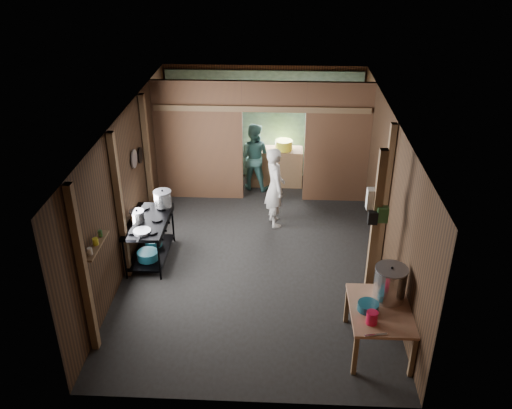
# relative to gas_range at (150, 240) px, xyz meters

# --- Properties ---
(floor) EXTENTS (4.50, 7.00, 0.00)m
(floor) POSITION_rel_gas_range_xyz_m (1.88, 0.31, -0.40)
(floor) COLOR #262626
(floor) RESTS_ON ground
(ceiling) EXTENTS (4.50, 7.00, 0.00)m
(ceiling) POSITION_rel_gas_range_xyz_m (1.88, 0.31, 2.20)
(ceiling) COLOR #2A2A2A
(ceiling) RESTS_ON ground
(wall_back) EXTENTS (4.50, 0.00, 2.60)m
(wall_back) POSITION_rel_gas_range_xyz_m (1.88, 3.81, 0.90)
(wall_back) COLOR #452B19
(wall_back) RESTS_ON ground
(wall_front) EXTENTS (4.50, 0.00, 2.60)m
(wall_front) POSITION_rel_gas_range_xyz_m (1.88, -3.19, 0.90)
(wall_front) COLOR #452B19
(wall_front) RESTS_ON ground
(wall_left) EXTENTS (0.00, 7.00, 2.60)m
(wall_left) POSITION_rel_gas_range_xyz_m (-0.37, 0.31, 0.90)
(wall_left) COLOR #452B19
(wall_left) RESTS_ON ground
(wall_right) EXTENTS (0.00, 7.00, 2.60)m
(wall_right) POSITION_rel_gas_range_xyz_m (4.13, 0.31, 0.90)
(wall_right) COLOR #452B19
(wall_right) RESTS_ON ground
(partition_left) EXTENTS (1.85, 0.10, 2.60)m
(partition_left) POSITION_rel_gas_range_xyz_m (0.55, 2.51, 0.90)
(partition_left) COLOR brown
(partition_left) RESTS_ON floor
(partition_right) EXTENTS (1.35, 0.10, 2.60)m
(partition_right) POSITION_rel_gas_range_xyz_m (3.46, 2.51, 0.90)
(partition_right) COLOR brown
(partition_right) RESTS_ON floor
(partition_header) EXTENTS (1.30, 0.10, 0.60)m
(partition_header) POSITION_rel_gas_range_xyz_m (2.13, 2.51, 1.90)
(partition_header) COLOR brown
(partition_header) RESTS_ON wall_back
(turquoise_panel) EXTENTS (4.40, 0.06, 2.50)m
(turquoise_panel) POSITION_rel_gas_range_xyz_m (1.88, 3.75, 0.85)
(turquoise_panel) COLOR #87C5BA
(turquoise_panel) RESTS_ON wall_back
(back_counter) EXTENTS (1.20, 0.50, 0.85)m
(back_counter) POSITION_rel_gas_range_xyz_m (2.18, 3.26, 0.02)
(back_counter) COLOR brown
(back_counter) RESTS_ON floor
(wall_clock) EXTENTS (0.20, 0.03, 0.20)m
(wall_clock) POSITION_rel_gas_range_xyz_m (2.13, 3.71, 1.50)
(wall_clock) COLOR silver
(wall_clock) RESTS_ON wall_back
(post_left_a) EXTENTS (0.10, 0.12, 2.60)m
(post_left_a) POSITION_rel_gas_range_xyz_m (-0.30, -2.29, 0.90)
(post_left_a) COLOR brown
(post_left_a) RESTS_ON floor
(post_left_b) EXTENTS (0.10, 0.12, 2.60)m
(post_left_b) POSITION_rel_gas_range_xyz_m (-0.30, -0.49, 0.90)
(post_left_b) COLOR brown
(post_left_b) RESTS_ON floor
(post_left_c) EXTENTS (0.10, 0.12, 2.60)m
(post_left_c) POSITION_rel_gas_range_xyz_m (-0.30, 1.51, 0.90)
(post_left_c) COLOR brown
(post_left_c) RESTS_ON floor
(post_right) EXTENTS (0.10, 0.12, 2.60)m
(post_right) POSITION_rel_gas_range_xyz_m (4.06, 0.11, 0.90)
(post_right) COLOR brown
(post_right) RESTS_ON floor
(post_free) EXTENTS (0.12, 0.12, 2.60)m
(post_free) POSITION_rel_gas_range_xyz_m (3.73, -0.99, 0.90)
(post_free) COLOR brown
(post_free) RESTS_ON floor
(cross_beam) EXTENTS (4.40, 0.12, 0.12)m
(cross_beam) POSITION_rel_gas_range_xyz_m (1.88, 2.46, 1.65)
(cross_beam) COLOR brown
(cross_beam) RESTS_ON wall_left
(pan_lid_big) EXTENTS (0.03, 0.34, 0.34)m
(pan_lid_big) POSITION_rel_gas_range_xyz_m (-0.33, 0.71, 1.25)
(pan_lid_big) COLOR gray
(pan_lid_big) RESTS_ON wall_left
(pan_lid_small) EXTENTS (0.03, 0.30, 0.30)m
(pan_lid_small) POSITION_rel_gas_range_xyz_m (-0.33, 1.11, 1.15)
(pan_lid_small) COLOR black
(pan_lid_small) RESTS_ON wall_left
(wall_shelf) EXTENTS (0.14, 0.80, 0.03)m
(wall_shelf) POSITION_rel_gas_range_xyz_m (-0.27, -1.79, 1.00)
(wall_shelf) COLOR brown
(wall_shelf) RESTS_ON wall_left
(jar_white) EXTENTS (0.07, 0.07, 0.10)m
(jar_white) POSITION_rel_gas_range_xyz_m (-0.27, -2.04, 1.06)
(jar_white) COLOR silver
(jar_white) RESTS_ON wall_shelf
(jar_yellow) EXTENTS (0.08, 0.08, 0.10)m
(jar_yellow) POSITION_rel_gas_range_xyz_m (-0.27, -1.79, 1.06)
(jar_yellow) COLOR yellow
(jar_yellow) RESTS_ON wall_shelf
(jar_green) EXTENTS (0.06, 0.06, 0.10)m
(jar_green) POSITION_rel_gas_range_xyz_m (-0.27, -1.57, 1.06)
(jar_green) COLOR #2F5F2D
(jar_green) RESTS_ON wall_shelf
(bag_white) EXTENTS (0.22, 0.15, 0.32)m
(bag_white) POSITION_rel_gas_range_xyz_m (3.68, -0.91, 1.38)
(bag_white) COLOR silver
(bag_white) RESTS_ON post_free
(bag_green) EXTENTS (0.16, 0.12, 0.24)m
(bag_green) POSITION_rel_gas_range_xyz_m (3.80, -1.05, 1.20)
(bag_green) COLOR #2F5F2D
(bag_green) RESTS_ON post_free
(bag_black) EXTENTS (0.14, 0.10, 0.20)m
(bag_black) POSITION_rel_gas_range_xyz_m (3.66, -1.07, 1.15)
(bag_black) COLOR black
(bag_black) RESTS_ON post_free
(gas_range) EXTENTS (0.70, 1.36, 0.80)m
(gas_range) POSITION_rel_gas_range_xyz_m (0.00, 0.00, 0.00)
(gas_range) COLOR black
(gas_range) RESTS_ON floor
(prep_table) EXTENTS (0.84, 1.15, 0.68)m
(prep_table) POSITION_rel_gas_range_xyz_m (3.71, -2.10, -0.06)
(prep_table) COLOR tan
(prep_table) RESTS_ON floor
(stove_pot_large) EXTENTS (0.42, 0.42, 0.33)m
(stove_pot_large) POSITION_rel_gas_range_xyz_m (0.17, 0.51, 0.55)
(stove_pot_large) COLOR silver
(stove_pot_large) RESTS_ON gas_range
(stove_pot_med) EXTENTS (0.34, 0.34, 0.22)m
(stove_pot_med) POSITION_rel_gas_range_xyz_m (-0.17, -0.05, 0.49)
(stove_pot_med) COLOR silver
(stove_pot_med) RESTS_ON gas_range
(frying_pan) EXTENTS (0.30, 0.52, 0.07)m
(frying_pan) POSITION_rel_gas_range_xyz_m (0.00, -0.43, 0.43)
(frying_pan) COLOR gray
(frying_pan) RESTS_ON gas_range
(blue_tub_front) EXTENTS (0.37, 0.37, 0.15)m
(blue_tub_front) POSITION_rel_gas_range_xyz_m (0.00, -0.24, -0.17)
(blue_tub_front) COLOR #154A5C
(blue_tub_front) RESTS_ON gas_range
(blue_tub_back) EXTENTS (0.31, 0.31, 0.12)m
(blue_tub_back) POSITION_rel_gas_range_xyz_m (0.00, 0.21, -0.18)
(blue_tub_back) COLOR #154A5C
(blue_tub_back) RESTS_ON gas_range
(stock_pot) EXTENTS (0.61, 0.61, 0.53)m
(stock_pot) POSITION_rel_gas_range_xyz_m (3.85, -1.86, 0.53)
(stock_pot) COLOR silver
(stock_pot) RESTS_ON prep_table
(wash_basin) EXTENTS (0.29, 0.29, 0.11)m
(wash_basin) POSITION_rel_gas_range_xyz_m (3.53, -2.12, 0.34)
(wash_basin) COLOR #154A5C
(wash_basin) RESTS_ON prep_table
(pink_bucket) EXTENTS (0.20, 0.20, 0.18)m
(pink_bucket) POSITION_rel_gas_range_xyz_m (3.54, -2.40, 0.37)
(pink_bucket) COLOR red
(pink_bucket) RESTS_ON prep_table
(knife) EXTENTS (0.30, 0.09, 0.01)m
(knife) POSITION_rel_gas_range_xyz_m (3.57, -2.64, 0.29)
(knife) COLOR silver
(knife) RESTS_ON prep_table
(yellow_tub) EXTENTS (0.39, 0.39, 0.21)m
(yellow_tub) POSITION_rel_gas_range_xyz_m (2.35, 3.26, 0.56)
(yellow_tub) COLOR yellow
(yellow_tub) RESTS_ON back_counter
(red_cup) EXTENTS (0.11, 0.11, 0.12)m
(red_cup) POSITION_rel_gas_range_xyz_m (1.84, 3.26, 0.51)
(red_cup) COLOR #B4552B
(red_cup) RESTS_ON back_counter
(cook) EXTENTS (0.53, 0.67, 1.62)m
(cook) POSITION_rel_gas_range_xyz_m (2.19, 1.39, 0.41)
(cook) COLOR silver
(cook) RESTS_ON floor
(worker_back) EXTENTS (0.85, 0.73, 1.53)m
(worker_back) POSITION_rel_gas_range_xyz_m (1.68, 3.00, 0.37)
(worker_back) COLOR #407772
(worker_back) RESTS_ON floor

